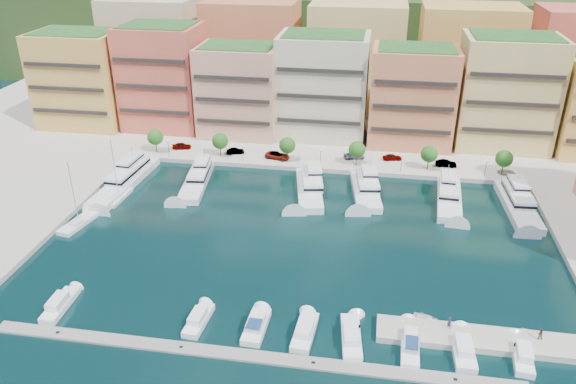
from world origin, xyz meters
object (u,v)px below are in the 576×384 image
object	(u,v)px
car_4	(392,157)
person_1	(540,334)
car_5	(446,163)
cruiser_7	(410,344)
yacht_4	(366,189)
car_0	(182,146)
lamppost_4	(486,166)
cruiser_3	(198,320)
yacht_6	(518,202)
cruiser_0	(60,305)
tree_0	(155,137)
tender_1	(463,324)
tender_3	(523,330)
tree_3	(357,150)
sailboat_2	(118,198)
car_2	(278,155)
tender_0	(428,320)
yacht_1	(197,179)
car_1	(235,151)
lamppost_1	(243,150)
yacht_5	(449,196)
lamppost_3	(402,160)
car_3	(354,156)
tree_4	(429,154)
sailboat_1	(78,224)
tree_5	(504,159)
tree_2	(287,145)
lamppost_2	(321,155)
yacht_3	(310,186)
tree_1	(220,141)
yacht_0	(127,178)
cruiser_4	(256,327)
person_0	(449,322)
cruiser_6	(351,337)
cruiser_9	(522,356)

from	to	relation	value
car_4	person_1	distance (m)	62.10
car_5	cruiser_7	bearing A→B (deg)	170.33
yacht_4	car_0	xyz separation A→B (m)	(-45.35, 15.23, 0.69)
lamppost_4	cruiser_3	world-z (taller)	lamppost_4
yacht_6	cruiser_0	bearing A→B (deg)	-148.95
tree_0	tender_1	distance (m)	84.53
car_4	tender_3	bearing A→B (deg)	-175.76
tree_3	person_1	distance (m)	61.46
sailboat_2	car_2	size ratio (longest dim) A/B	2.25
tender_0	car_0	distance (m)	78.57
yacht_1	car_1	distance (m)	15.98
cruiser_3	person_1	xyz separation A→B (m)	(47.06, 3.33, 1.36)
lamppost_1	yacht_5	distance (m)	46.91
lamppost_1	lamppost_3	world-z (taller)	same
yacht_1	car_3	distance (m)	36.98
tree_4	sailboat_1	bearing A→B (deg)	-152.41
tree_3	car_3	world-z (taller)	tree_3
yacht_1	tender_1	world-z (taller)	yacht_1
tree_5	cruiser_7	distance (m)	62.10
lamppost_4	cruiser_7	bearing A→B (deg)	-107.37
tree_2	lamppost_2	size ratio (longest dim) A/B	1.35
tree_3	car_4	xyz separation A→B (m)	(8.11, 4.16, -3.00)
lamppost_1	sailboat_1	size ratio (longest dim) A/B	0.32
yacht_3	tender_3	world-z (taller)	yacht_3
lamppost_3	sailboat_2	size ratio (longest dim) A/B	0.32
tree_1	yacht_4	bearing A→B (deg)	-19.73
cruiser_7	sailboat_1	size ratio (longest dim) A/B	0.70
yacht_0	lamppost_4	bearing A→B (deg)	10.06
car_5	person_1	bearing A→B (deg)	-173.01
tender_0	car_1	distance (m)	68.71
tender_0	tender_3	bearing A→B (deg)	-69.83
cruiser_3	cruiser_4	world-z (taller)	cruiser_4
tree_4	yacht_5	bearing A→B (deg)	-74.64
lamppost_3	tender_1	xyz separation A→B (m)	(8.12, -50.20, -3.38)
tree_4	lamppost_1	size ratio (longest dim) A/B	1.35
yacht_5	person_0	size ratio (longest dim) A/B	10.02
cruiser_7	tender_3	distance (m)	16.70
yacht_0	car_5	distance (m)	71.25
tree_5	person_0	bearing A→B (deg)	-106.51
yacht_6	car_2	bearing A→B (deg)	164.30
tender_0	cruiser_4	bearing A→B (deg)	123.31
cruiser_4	tender_3	world-z (taller)	cruiser_4
yacht_3	yacht_5	size ratio (longest dim) A/B	1.04
sailboat_1	car_2	world-z (taller)	sailboat_1
tree_5	cruiser_6	distance (m)	65.26
cruiser_9	sailboat_2	world-z (taller)	sailboat_2
tender_0	car_2	bearing A→B (deg)	50.94
tree_3	cruiser_6	world-z (taller)	tree_3
cruiser_3	car_3	distance (m)	64.33
yacht_0	yacht_3	distance (m)	39.77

